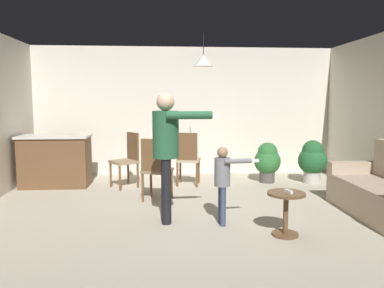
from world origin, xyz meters
name	(u,v)px	position (x,y,z in m)	size (l,w,h in m)	color
ground	(199,220)	(0.00, 0.00, 0.00)	(7.68, 7.68, 0.00)	#B2A893
wall_back	(185,111)	(0.00, 3.20, 1.35)	(6.40, 0.10, 2.70)	silver
kitchen_counter	(56,161)	(-2.45, 2.15, 0.48)	(1.26, 0.66, 0.95)	brown
side_table_by_couch	(286,208)	(0.96, -0.67, 0.33)	(0.44, 0.44, 0.52)	brown
person_adult	(167,143)	(-0.42, -0.05, 1.04)	(0.84, 0.49, 1.68)	black
person_child	(223,177)	(0.29, -0.22, 0.63)	(0.55, 0.29, 1.01)	#384260
dining_chair_by_counter	(156,167)	(-0.59, 0.98, 0.55)	(0.53, 0.53, 1.00)	brown
dining_chair_near_wall	(127,158)	(-1.12, 2.00, 0.55)	(0.58, 0.58, 1.00)	brown
dining_chair_centre_back	(188,157)	(-0.02, 2.02, 0.55)	(0.49, 0.49, 1.00)	brown
potted_plant_corner	(312,160)	(2.38, 2.06, 0.46)	(0.54, 0.54, 0.83)	#B7B2AD
potted_plant_by_wall	(267,160)	(1.54, 2.19, 0.43)	(0.51, 0.51, 0.78)	#4C4742
spare_remote_on_table	(288,191)	(0.98, -0.69, 0.54)	(0.04, 0.13, 0.04)	white
ceiling_light_pendant	(203,60)	(0.21, 1.49, 2.25)	(0.32, 0.32, 0.55)	silver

